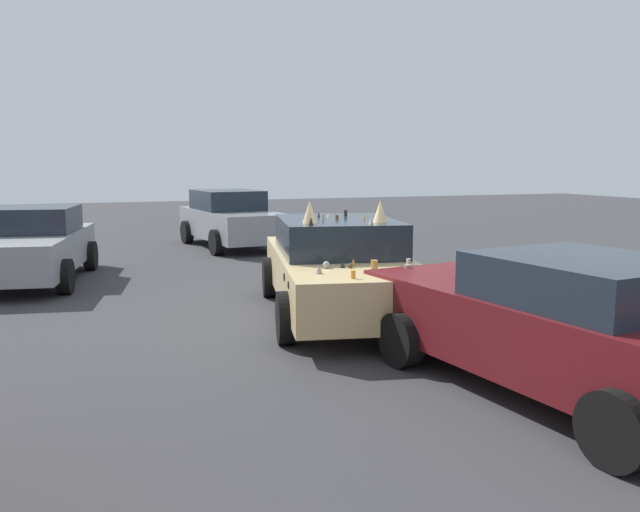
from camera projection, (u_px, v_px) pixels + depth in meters
ground_plane at (339, 314)px, 9.60m from camera, size 60.00×60.00×0.00m
art_car_decorated at (339, 266)px, 9.53m from camera, size 4.96×2.76×1.73m
parked_sedan_far_right at (28, 246)px, 12.12m from camera, size 4.35×2.58×1.42m
parked_sedan_behind_right at (562, 324)px, 6.21m from camera, size 4.60×2.41×1.39m
parked_sedan_row_back_center at (231, 219)px, 17.27m from camera, size 4.45×2.34×1.51m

